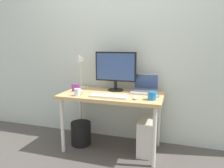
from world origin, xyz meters
TOP-DOWN VIEW (x-y plane):
  - ground_plane at (0.00, 0.00)m, footprint 6.00×6.00m
  - back_wall at (0.00, 0.38)m, footprint 4.40×0.04m
  - desk at (0.00, 0.00)m, footprint 1.21×0.63m
  - monitor at (-0.01, 0.18)m, footprint 0.53×0.20m
  - laptop at (0.37, 0.20)m, footprint 0.32×0.27m
  - desk_lamp at (-0.51, 0.18)m, footprint 0.11×0.16m
  - keyboard at (0.02, -0.18)m, footprint 0.44×0.14m
  - mouse at (0.32, -0.17)m, footprint 0.06×0.09m
  - coffee_mug at (0.49, -0.14)m, footprint 0.12×0.09m
  - glass_cup at (-0.35, -0.21)m, footprint 0.11×0.08m
  - photo_frame at (-0.48, -0.01)m, footprint 0.11×0.03m
  - computer_tower at (0.43, 0.03)m, footprint 0.18×0.36m
  - wastebasket at (-0.43, -0.01)m, footprint 0.26×0.26m

SIDE VIEW (x-z plane):
  - ground_plane at x=0.00m, z-range 0.00..0.00m
  - wastebasket at x=-0.43m, z-range 0.00..0.30m
  - computer_tower at x=0.43m, z-range 0.00..0.42m
  - desk at x=0.00m, z-range 0.28..1.00m
  - keyboard at x=0.02m, z-range 0.71..0.74m
  - mouse at x=0.32m, z-range 0.71..0.75m
  - glass_cup at x=-0.35m, z-range 0.71..0.80m
  - coffee_mug at x=0.49m, z-range 0.71..0.80m
  - photo_frame at x=-0.48m, z-range 0.72..0.81m
  - laptop at x=0.37m, z-range 0.66..0.88m
  - monitor at x=-0.01m, z-range 0.75..1.24m
  - desk_lamp at x=-0.51m, z-range 0.82..1.30m
  - back_wall at x=0.00m, z-range 0.00..2.60m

